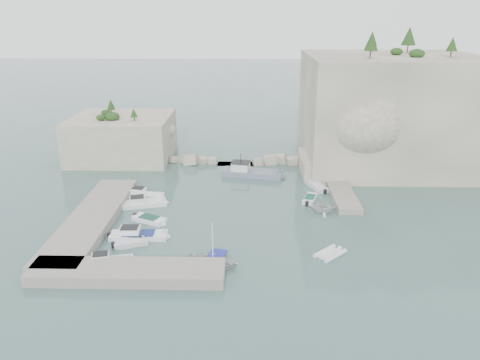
{
  "coord_description": "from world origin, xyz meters",
  "views": [
    {
      "loc": [
        1.26,
        -49.89,
        23.19
      ],
      "look_at": [
        0.0,
        6.0,
        3.0
      ],
      "focal_mm": 35.0,
      "sensor_mm": 36.0,
      "label": 1
    }
  ],
  "objects_px": {
    "motorboat_b": "(144,206)",
    "tender_east_d": "(315,179)",
    "motorboat_e": "(131,245)",
    "rowboat": "(213,265)",
    "motorboat_f": "(109,265)",
    "motorboat_c": "(149,222)",
    "work_boat": "(252,176)",
    "tender_east_a": "(322,212)",
    "inflatable_dinghy": "(330,255)",
    "motorboat_d": "(139,238)",
    "motorboat_a": "(144,197)",
    "tender_east_b": "(310,201)",
    "tender_east_c": "(317,188)"
  },
  "relations": [
    {
      "from": "motorboat_a",
      "to": "tender_east_b",
      "type": "bearing_deg",
      "value": 8.42
    },
    {
      "from": "motorboat_a",
      "to": "tender_east_b",
      "type": "height_order",
      "value": "motorboat_a"
    },
    {
      "from": "motorboat_f",
      "to": "tender_east_a",
      "type": "distance_m",
      "value": 26.08
    },
    {
      "from": "motorboat_c",
      "to": "rowboat",
      "type": "xyz_separation_m",
      "value": [
        8.23,
        -9.81,
        0.0
      ]
    },
    {
      "from": "motorboat_b",
      "to": "tender_east_d",
      "type": "height_order",
      "value": "tender_east_d"
    },
    {
      "from": "motorboat_d",
      "to": "tender_east_c",
      "type": "xyz_separation_m",
      "value": [
        21.43,
        15.58,
        0.0
      ]
    },
    {
      "from": "motorboat_d",
      "to": "tender_east_b",
      "type": "xyz_separation_m",
      "value": [
        19.85,
        11.03,
        0.0
      ]
    },
    {
      "from": "motorboat_c",
      "to": "motorboat_d",
      "type": "distance_m",
      "value": 4.22
    },
    {
      "from": "motorboat_e",
      "to": "work_boat",
      "type": "xyz_separation_m",
      "value": [
        12.89,
        22.26,
        0.0
      ]
    },
    {
      "from": "motorboat_c",
      "to": "tender_east_d",
      "type": "bearing_deg",
      "value": 61.17
    },
    {
      "from": "tender_east_a",
      "to": "work_boat",
      "type": "distance_m",
      "value": 15.84
    },
    {
      "from": "motorboat_c",
      "to": "tender_east_a",
      "type": "bearing_deg",
      "value": 34.43
    },
    {
      "from": "rowboat",
      "to": "tender_east_a",
      "type": "relative_size",
      "value": 1.53
    },
    {
      "from": "motorboat_c",
      "to": "rowboat",
      "type": "relative_size",
      "value": 0.87
    },
    {
      "from": "tender_east_a",
      "to": "tender_east_d",
      "type": "height_order",
      "value": "tender_east_a"
    },
    {
      "from": "inflatable_dinghy",
      "to": "tender_east_d",
      "type": "xyz_separation_m",
      "value": [
        1.42,
        22.62,
        0.0
      ]
    },
    {
      "from": "motorboat_c",
      "to": "tender_east_b",
      "type": "distance_m",
      "value": 20.72
    },
    {
      "from": "tender_east_d",
      "to": "work_boat",
      "type": "bearing_deg",
      "value": 79.62
    },
    {
      "from": "motorboat_e",
      "to": "rowboat",
      "type": "height_order",
      "value": "rowboat"
    },
    {
      "from": "motorboat_e",
      "to": "motorboat_c",
      "type": "bearing_deg",
      "value": 60.75
    },
    {
      "from": "tender_east_b",
      "to": "tender_east_c",
      "type": "distance_m",
      "value": 4.82
    },
    {
      "from": "motorboat_d",
      "to": "tender_east_b",
      "type": "distance_m",
      "value": 22.71
    },
    {
      "from": "motorboat_c",
      "to": "work_boat",
      "type": "xyz_separation_m",
      "value": [
        12.11,
        16.42,
        0.0
      ]
    },
    {
      "from": "motorboat_f",
      "to": "tender_east_b",
      "type": "distance_m",
      "value": 27.25
    },
    {
      "from": "motorboat_f",
      "to": "tender_east_c",
      "type": "distance_m",
      "value": 31.4
    },
    {
      "from": "motorboat_c",
      "to": "motorboat_f",
      "type": "distance_m",
      "value": 10.14
    },
    {
      "from": "motorboat_d",
      "to": "tender_east_b",
      "type": "height_order",
      "value": "motorboat_d"
    },
    {
      "from": "motorboat_f",
      "to": "rowboat",
      "type": "xyz_separation_m",
      "value": [
        10.14,
        0.15,
        0.0
      ]
    },
    {
      "from": "motorboat_e",
      "to": "tender_east_d",
      "type": "height_order",
      "value": "tender_east_d"
    },
    {
      "from": "motorboat_a",
      "to": "motorboat_f",
      "type": "height_order",
      "value": "same"
    },
    {
      "from": "inflatable_dinghy",
      "to": "work_boat",
      "type": "distance_m",
      "value": 25.2
    },
    {
      "from": "motorboat_e",
      "to": "work_boat",
      "type": "distance_m",
      "value": 25.72
    },
    {
      "from": "motorboat_b",
      "to": "tender_east_d",
      "type": "bearing_deg",
      "value": 9.77
    },
    {
      "from": "tender_east_b",
      "to": "work_boat",
      "type": "xyz_separation_m",
      "value": [
        -7.46,
        9.6,
        0.0
      ]
    },
    {
      "from": "motorboat_e",
      "to": "tender_east_c",
      "type": "xyz_separation_m",
      "value": [
        21.92,
        17.2,
        0.0
      ]
    },
    {
      "from": "motorboat_e",
      "to": "tender_east_d",
      "type": "xyz_separation_m",
      "value": [
        22.1,
        20.91,
        0.0
      ]
    },
    {
      "from": "tender_east_b",
      "to": "motorboat_c",
      "type": "bearing_deg",
      "value": 127.62
    },
    {
      "from": "motorboat_d",
      "to": "tender_east_c",
      "type": "distance_m",
      "value": 26.49
    },
    {
      "from": "motorboat_f",
      "to": "rowboat",
      "type": "bearing_deg",
      "value": -13.07
    },
    {
      "from": "motorboat_c",
      "to": "tender_east_c",
      "type": "bearing_deg",
      "value": 54.17
    },
    {
      "from": "tender_east_b",
      "to": "motorboat_a",
      "type": "bearing_deg",
      "value": 106.41
    },
    {
      "from": "inflatable_dinghy",
      "to": "tender_east_d",
      "type": "distance_m",
      "value": 22.66
    },
    {
      "from": "tender_east_a",
      "to": "motorboat_f",
      "type": "bearing_deg",
      "value": 125.23
    },
    {
      "from": "rowboat",
      "to": "tender_east_a",
      "type": "distance_m",
      "value": 17.92
    },
    {
      "from": "motorboat_e",
      "to": "work_boat",
      "type": "height_order",
      "value": "work_boat"
    },
    {
      "from": "motorboat_c",
      "to": "tender_east_a",
      "type": "relative_size",
      "value": 1.32
    },
    {
      "from": "motorboat_d",
      "to": "rowboat",
      "type": "relative_size",
      "value": 1.33
    },
    {
      "from": "tender_east_c",
      "to": "motorboat_d",
      "type": "bearing_deg",
      "value": 106.02
    },
    {
      "from": "motorboat_d",
      "to": "rowboat",
      "type": "distance_m",
      "value": 10.19
    },
    {
      "from": "motorboat_d",
      "to": "motorboat_a",
      "type": "bearing_deg",
      "value": 97.39
    }
  ]
}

